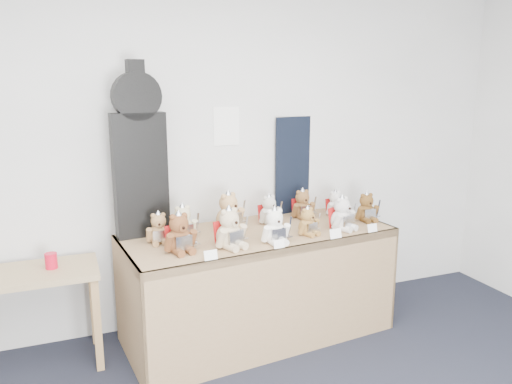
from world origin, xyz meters
name	(u,v)px	position (x,y,z in m)	size (l,w,h in m)	color
room_shell	(227,126)	(0.49, 2.49, 1.58)	(6.00, 6.00, 6.00)	white
display_table	(263,257)	(0.60, 1.98, 0.65)	(2.07, 1.03, 0.83)	olive
side_table	(34,288)	(-0.97, 2.19, 0.57)	(0.84, 0.47, 0.70)	#947650
guitar_case	(139,153)	(-0.22, 2.28, 1.44)	(0.39, 0.15, 1.24)	black
navy_board	(305,164)	(1.20, 2.50, 1.24)	(0.61, 0.02, 0.81)	black
red_cup	(51,261)	(-0.85, 2.19, 0.75)	(0.08, 0.08, 0.11)	red
teddy_front_far_left	(180,235)	(-0.05, 1.84, 0.95)	(0.25, 0.22, 0.30)	brown
teddy_front_left	(230,230)	(0.28, 1.80, 0.95)	(0.26, 0.24, 0.31)	#C9B28E
teddy_front_centre	(275,227)	(0.61, 1.78, 0.94)	(0.23, 0.19, 0.28)	white
teddy_front_right	(308,222)	(0.90, 1.87, 0.92)	(0.19, 0.18, 0.23)	olive
teddy_front_far_right	(342,215)	(1.20, 1.89, 0.94)	(0.24, 0.23, 0.29)	silver
teddy_front_end	(367,208)	(1.51, 2.02, 0.93)	(0.21, 0.17, 0.26)	brown
teddy_back_left	(183,224)	(0.04, 2.11, 0.94)	(0.23, 0.20, 0.27)	beige
teddy_back_centre_left	(229,213)	(0.41, 2.19, 0.96)	(0.27, 0.26, 0.33)	tan
teddy_back_centre_right	(269,211)	(0.76, 2.24, 0.93)	(0.22, 0.20, 0.26)	beige
teddy_back_right	(303,205)	(1.07, 2.29, 0.94)	(0.22, 0.18, 0.27)	brown
teddy_back_end	(335,204)	(1.37, 2.27, 0.92)	(0.19, 0.17, 0.23)	white
teddy_back_far_left	(159,229)	(-0.14, 2.07, 0.93)	(0.20, 0.17, 0.25)	#956F45
entry_card_a	(211,255)	(0.10, 1.61, 0.86)	(0.09, 0.00, 0.06)	white
entry_card_b	(279,244)	(0.59, 1.66, 0.86)	(0.08, 0.00, 0.06)	white
entry_card_c	(336,234)	(1.05, 1.71, 0.87)	(0.10, 0.00, 0.07)	white
entry_card_d	(372,228)	(1.38, 1.74, 0.86)	(0.08, 0.00, 0.06)	white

